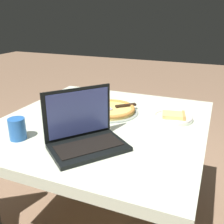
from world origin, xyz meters
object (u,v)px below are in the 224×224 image
pizza_plate (173,117)px  drink_cup (17,129)px  laptop (85,134)px  table_knife (58,104)px  pizza_tray (110,109)px  dining_table (103,131)px

pizza_plate → drink_cup: size_ratio=2.14×
laptop → table_knife: (-0.41, 0.41, -0.05)m
laptop → drink_cup: (-0.31, -0.06, -0.00)m
table_knife → drink_cup: bearing=-78.3°
pizza_tray → pizza_plate: bearing=5.6°
pizza_tray → laptop: bearing=-82.2°
dining_table → pizza_plate: 0.39m
dining_table → pizza_tray: bearing=95.0°
pizza_plate → drink_cup: drink_cup is taller
laptop → drink_cup: 0.32m
pizza_tray → drink_cup: bearing=-118.6°
laptop → pizza_tray: 0.42m
pizza_plate → table_knife: size_ratio=1.29×
pizza_tray → table_knife: 0.35m
drink_cup → pizza_plate: bearing=39.5°
dining_table → drink_cup: (-0.27, -0.34, 0.11)m
dining_table → laptop: size_ratio=2.94×
pizza_plate → pizza_tray: 0.36m
pizza_plate → drink_cup: 0.80m
laptop → pizza_tray: (-0.06, 0.41, -0.04)m
pizza_plate → table_knife: (-0.71, -0.04, -0.01)m
laptop → dining_table: bearing=99.2°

